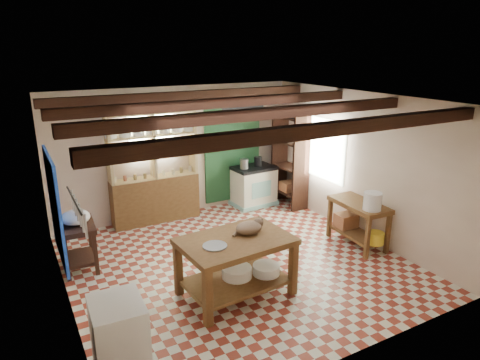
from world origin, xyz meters
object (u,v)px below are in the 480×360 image
stove (254,186)px  cat (249,228)px  white_cabinet (120,342)px  work_table (236,267)px  prep_table (79,246)px  right_counter (358,224)px

stove → cat: 3.39m
white_cabinet → cat: (2.05, 0.93, 0.47)m
work_table → white_cabinet: size_ratio=1.62×
stove → cat: (-1.77, -2.85, 0.50)m
stove → cat: bearing=-125.2°
work_table → prep_table: 2.54m
stove → right_counter: (0.58, -2.56, -0.04)m
white_cabinet → right_counter: white_cabinet is taller
stove → right_counter: stove is taller
work_table → white_cabinet: 2.00m
prep_table → cat: size_ratio=1.96×
work_table → cat: size_ratio=3.90×
work_table → cat: 0.57m
work_table → prep_table: bearing=130.7°
prep_table → cat: (2.03, -1.74, 0.55)m
cat → right_counter: bearing=-6.7°
right_counter → cat: size_ratio=2.86×
prep_table → right_counter: 4.61m
white_cabinet → prep_table: bearing=92.5°
work_table → stove: bearing=51.4°
prep_table → white_cabinet: bearing=-86.9°
work_table → white_cabinet: (-1.80, -0.86, 0.04)m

